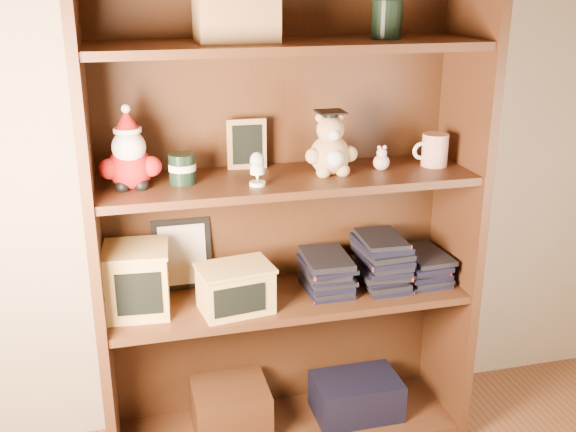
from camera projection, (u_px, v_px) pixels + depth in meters
name	position (u px, v px, depth m)	size (l,w,h in m)	color
bookcase	(283.00, 223.00, 2.16)	(1.20, 0.35, 1.60)	#452513
shelf_lower	(288.00, 298.00, 2.19)	(1.14, 0.33, 0.02)	#452513
shelf_upper	(288.00, 180.00, 2.06)	(1.14, 0.33, 0.02)	#452513
santa_plush	(130.00, 157.00, 1.91)	(0.18, 0.13, 0.25)	#A50F0F
teachers_tin	(182.00, 168.00, 1.96)	(0.08, 0.08, 0.09)	black
chalkboard_plaque	(247.00, 145.00, 2.11)	(0.12, 0.07, 0.16)	#9E7547
egg_cup	(257.00, 168.00, 1.94)	(0.05, 0.05, 0.10)	white
grad_teddy_bear	(331.00, 150.00, 2.05)	(0.16, 0.14, 0.20)	tan
pink_figurine	(381.00, 160.00, 2.11)	(0.05, 0.05, 0.08)	beige
teacher_mug	(434.00, 150.00, 2.15)	(0.12, 0.08, 0.10)	silver
certificate_frame	(182.00, 254.00, 2.20)	(0.19, 0.05, 0.24)	black
treats_box	(137.00, 279.00, 2.04)	(0.21, 0.21, 0.21)	tan
pencils_box	(235.00, 288.00, 2.06)	(0.24, 0.19, 0.15)	tan
book_stack_left	(325.00, 272.00, 2.20)	(0.14, 0.20, 0.13)	black
book_stack_mid	(382.00, 262.00, 2.24)	(0.14, 0.20, 0.16)	black
book_stack_right	(422.00, 266.00, 2.28)	(0.14, 0.20, 0.10)	black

